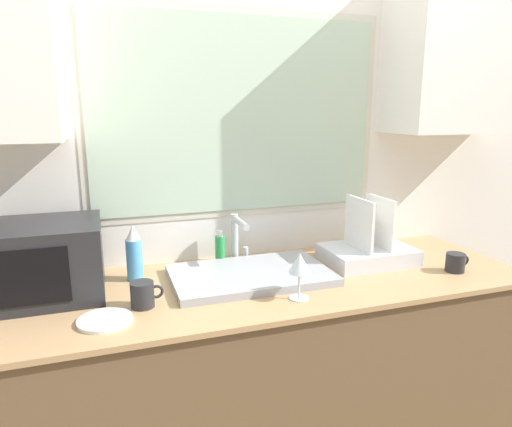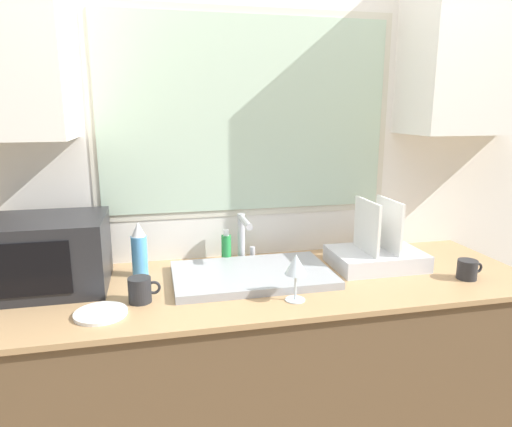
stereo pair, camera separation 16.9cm
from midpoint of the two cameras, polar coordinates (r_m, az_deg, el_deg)
countertop at (r=2.02m, az=-1.62°, el=-20.28°), size 2.13×0.70×0.89m
wall_back at (r=2.00m, az=-4.55°, el=9.02°), size 6.00×0.38×2.60m
sink_basin at (r=1.83m, az=-3.36°, el=-7.71°), size 0.62×0.39×0.03m
faucet at (r=1.97m, az=-4.78°, el=-2.64°), size 0.08×0.19×0.21m
microwave at (r=1.83m, az=-27.65°, el=-5.24°), size 0.41×0.36×0.27m
dish_rack at (r=2.03m, az=11.50°, el=-4.56°), size 0.38×0.27×0.29m
spray_bottle at (r=1.87m, az=-17.53°, el=-4.86°), size 0.06×0.06×0.22m
soap_bottle at (r=1.99m, az=-6.94°, el=-4.48°), size 0.04×0.04×0.15m
mug_near_sink at (r=1.63m, az=-16.90°, el=-9.72°), size 0.11×0.08×0.09m
wine_glass at (r=1.60m, az=2.47°, el=-6.45°), size 0.08×0.08×0.17m
mug_by_rack at (r=2.03m, az=21.54°, el=-5.75°), size 0.11×0.08×0.08m
small_plate at (r=1.58m, az=-21.39°, el=-12.40°), size 0.17×0.17×0.01m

